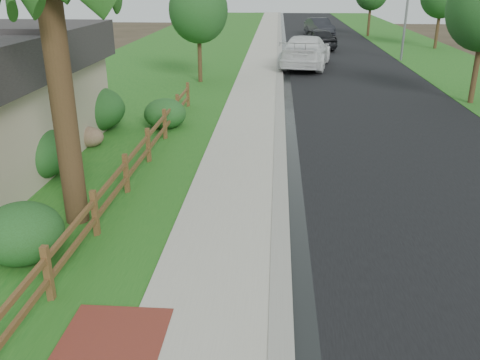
{
  "coord_description": "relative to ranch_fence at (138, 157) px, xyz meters",
  "views": [
    {
      "loc": [
        0.22,
        -6.83,
        5.28
      ],
      "look_at": [
        -0.6,
        4.62,
        0.7
      ],
      "focal_mm": 38.0,
      "sensor_mm": 36.0,
      "label": 1
    }
  ],
  "objects": [
    {
      "name": "curb",
      "position": [
        4.0,
        28.6,
        -0.56
      ],
      "size": [
        0.4,
        90.0,
        0.12
      ],
      "primitive_type": "cube",
      "color": "gray",
      "rests_on": "ground"
    },
    {
      "name": "brick_patch",
      "position": [
        1.4,
        -7.4,
        -0.56
      ],
      "size": [
        1.6,
        2.4,
        0.11
      ],
      "primitive_type": "cube",
      "color": "maroon",
      "rests_on": "ground"
    },
    {
      "name": "grass_strip",
      "position": [
        0.8,
        28.6,
        -0.59
      ],
      "size": [
        1.6,
        90.0,
        0.06
      ],
      "primitive_type": "cube",
      "color": "#195518",
      "rests_on": "ground"
    },
    {
      "name": "dark_car_mid",
      "position": [
        6.95,
        28.44,
        0.23
      ],
      "size": [
        3.12,
        5.19,
        1.65
      ],
      "primitive_type": "imported",
      "rotation": [
        0.0,
        0.0,
        3.4
      ],
      "color": "black",
      "rests_on": "road"
    },
    {
      "name": "ground",
      "position": [
        3.6,
        -6.4,
        -0.62
      ],
      "size": [
        120.0,
        120.0,
        0.0
      ],
      "primitive_type": "plane",
      "color": "#322B1B"
    },
    {
      "name": "verge_far",
      "position": [
        15.1,
        28.6,
        -0.6
      ],
      "size": [
        6.0,
        90.0,
        0.04
      ],
      "primitive_type": "cube",
      "color": "#195518",
      "rests_on": "ground"
    },
    {
      "name": "tree_near_left",
      "position": [
        -0.3,
        14.16,
        3.11
      ],
      "size": [
        3.06,
        3.06,
        5.43
      ],
      "color": "#3D2D18",
      "rests_on": "ground"
    },
    {
      "name": "shrub_a",
      "position": [
        -1.1,
        -4.66,
        -0.01
      ],
      "size": [
        1.67,
        1.67,
        1.21
      ],
      "primitive_type": "ellipsoid",
      "rotation": [
        0.0,
        0.0,
        -0.04
      ],
      "color": "#1F4418",
      "rests_on": "ground"
    },
    {
      "name": "white_suv",
      "position": [
        5.6,
        19.49,
        0.39
      ],
      "size": [
        3.82,
        7.14,
        1.97
      ],
      "primitive_type": "imported",
      "rotation": [
        0.0,
        0.0,
        2.98
      ],
      "color": "white",
      "rests_on": "road"
    },
    {
      "name": "shrub_b",
      "position": [
        -2.9,
        -0.27,
        0.12
      ],
      "size": [
        2.35,
        2.35,
        1.47
      ],
      "primitive_type": "ellipsoid",
      "rotation": [
        0.0,
        0.0,
        0.13
      ],
      "color": "#1F4418",
      "rests_on": "ground"
    },
    {
      "name": "sidewalk",
      "position": [
        2.7,
        28.6,
        -0.57
      ],
      "size": [
        2.2,
        90.0,
        0.1
      ],
      "primitive_type": "cube",
      "color": "#A49E8F",
      "rests_on": "ground"
    },
    {
      "name": "lawn_near",
      "position": [
        -4.4,
        28.6,
        -0.6
      ],
      "size": [
        9.0,
        90.0,
        0.04
      ],
      "primitive_type": "cube",
      "color": "#195518",
      "rests_on": "ground"
    },
    {
      "name": "shrub_c",
      "position": [
        -0.3,
        5.05,
        -0.05
      ],
      "size": [
        2.01,
        2.01,
        1.13
      ],
      "primitive_type": "ellipsoid",
      "rotation": [
        0.0,
        0.0,
        -0.35
      ],
      "color": "#1F4418",
      "rests_on": "ground"
    },
    {
      "name": "wet_gutter",
      "position": [
        4.35,
        28.6,
        -0.6
      ],
      "size": [
        0.5,
        90.0,
        0.0
      ],
      "primitive_type": "cube",
      "color": "black",
      "rests_on": "road"
    },
    {
      "name": "boulder",
      "position": [
        -2.4,
        2.62,
        -0.27
      ],
      "size": [
        1.12,
        0.89,
        0.69
      ],
      "primitive_type": "ellipsoid",
      "rotation": [
        0.0,
        0.0,
        0.11
      ],
      "color": "brown",
      "rests_on": "ground"
    },
    {
      "name": "dark_car_far",
      "position": [
        7.87,
        38.84,
        0.22
      ],
      "size": [
        2.84,
        5.24,
        1.64
      ],
      "primitive_type": "imported",
      "rotation": [
        0.0,
        0.0,
        0.23
      ],
      "color": "black",
      "rests_on": "road"
    },
    {
      "name": "shrub_d",
      "position": [
        -2.9,
        4.54,
        0.21
      ],
      "size": [
        2.69,
        2.69,
        1.65
      ],
      "primitive_type": "ellipsoid",
      "rotation": [
        0.0,
        0.0,
        -0.12
      ],
      "color": "#1F4418",
      "rests_on": "ground"
    },
    {
      "name": "road",
      "position": [
        8.2,
        28.6,
        -0.61
      ],
      "size": [
        8.0,
        90.0,
        0.02
      ],
      "primitive_type": "cube",
      "color": "black",
      "rests_on": "ground"
    },
    {
      "name": "ranch_fence",
      "position": [
        0.0,
        0.0,
        0.0
      ],
      "size": [
        0.12,
        16.92,
        1.1
      ],
      "color": "#4B2E19",
      "rests_on": "ground"
    }
  ]
}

